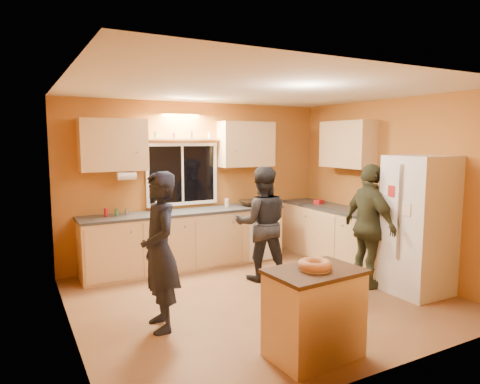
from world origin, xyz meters
TOP-DOWN VIEW (x-y plane):
  - ground at (0.00, 0.00)m, footprint 4.50×4.50m
  - room_shell at (0.12, 0.41)m, footprint 4.54×4.04m
  - back_counter at (0.01, 1.70)m, footprint 4.23×0.62m
  - right_counter at (1.95, 0.50)m, footprint 0.62×1.84m
  - refrigerator at (1.89, -0.80)m, footprint 0.72×0.70m
  - island at (-0.35, -1.50)m, footprint 0.89×0.63m
  - bundt_pastry at (-0.35, -1.50)m, footprint 0.31×0.31m
  - person_left at (-1.40, -0.25)m, footprint 0.44×0.63m
  - person_center at (0.38, 0.64)m, footprint 0.97×0.88m
  - person_right at (1.50, -0.33)m, footprint 0.53×1.03m
  - mixing_bowl at (0.80, 1.66)m, footprint 0.39×0.39m
  - utensil_crock at (-0.76, 1.74)m, footprint 0.14×0.14m
  - potted_plant at (1.93, -0.30)m, footprint 0.28×0.26m
  - red_box at (1.94, 1.30)m, footprint 0.19×0.16m

SIDE VIEW (x-z plane):
  - ground at x=0.00m, z-range 0.00..0.00m
  - island at x=-0.35m, z-range 0.01..0.83m
  - back_counter at x=0.01m, z-range 0.00..0.90m
  - right_counter at x=1.95m, z-range 0.00..0.90m
  - person_center at x=0.38m, z-range 0.00..1.63m
  - person_left at x=-1.40m, z-range 0.00..1.68m
  - person_right at x=1.50m, z-range 0.00..1.68m
  - bundt_pastry at x=-0.35m, z-range 0.83..0.92m
  - refrigerator at x=1.89m, z-range 0.00..1.80m
  - red_box at x=1.94m, z-range 0.90..0.97m
  - mixing_bowl at x=0.80m, z-range 0.90..1.00m
  - utensil_crock at x=-0.76m, z-range 0.90..1.07m
  - potted_plant at x=1.93m, z-range 0.90..1.17m
  - room_shell at x=0.12m, z-range 0.31..2.92m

